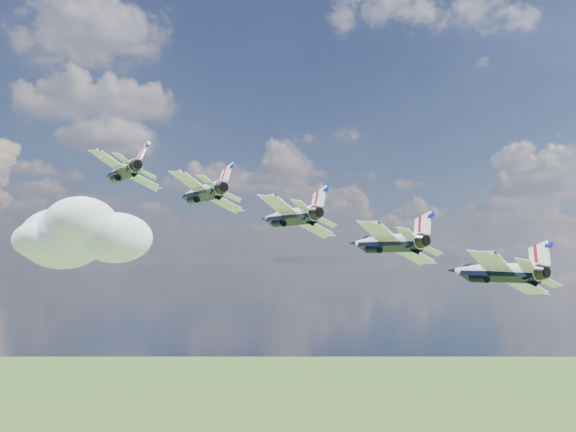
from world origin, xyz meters
name	(u,v)px	position (x,y,z in m)	size (l,w,h in m)	color
cloud_far	(77,234)	(20.75, 235.12, 162.66)	(59.05, 46.40, 23.20)	white
jet_0	(122,171)	(-0.87, 16.27, 163.10)	(10.17, 15.07, 4.50)	white
jet_1	(201,192)	(7.97, 7.61, 159.65)	(10.17, 15.07, 4.50)	white
jet_2	(288,216)	(16.82, -1.04, 156.19)	(10.17, 15.07, 4.50)	white
jet_3	(385,242)	(25.67, -9.69, 152.74)	(10.17, 15.07, 4.50)	silver
jet_4	(492,271)	(34.52, -18.35, 149.29)	(10.17, 15.07, 4.50)	silver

